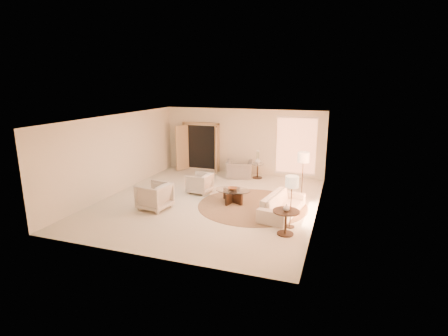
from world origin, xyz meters
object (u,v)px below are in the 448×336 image
(coffee_table, at_px, (233,194))
(floor_lamp_far, at_px, (292,184))
(bowl, at_px, (233,189))
(floor_lamp_near, at_px, (303,159))
(end_vase, at_px, (286,208))
(sofa, at_px, (282,205))
(armchair_left, at_px, (200,182))
(armchair_right, at_px, (154,195))
(end_table, at_px, (286,218))
(side_table, at_px, (258,169))
(accent_chair, at_px, (239,167))
(side_vase, at_px, (258,161))

(coffee_table, xyz_separation_m, floor_lamp_far, (2.12, -1.43, 0.97))
(coffee_table, height_order, bowl, bowl)
(floor_lamp_near, distance_m, floor_lamp_far, 2.55)
(coffee_table, relative_size, end_vase, 8.71)
(sofa, xyz_separation_m, floor_lamp_far, (0.37, -0.89, 0.93))
(armchair_left, distance_m, armchair_right, 2.10)
(end_table, bearing_deg, floor_lamp_far, 85.13)
(floor_lamp_near, bearing_deg, side_table, 134.51)
(armchair_left, height_order, accent_chair, accent_chair)
(side_table, bearing_deg, accent_chair, -168.06)
(end_table, bearing_deg, bowl, 136.95)
(floor_lamp_far, height_order, bowl, floor_lamp_far)
(bowl, bearing_deg, end_table, -43.05)
(floor_lamp_far, xyz_separation_m, end_vase, (-0.04, -0.51, -0.50))
(coffee_table, bearing_deg, armchair_right, -147.18)
(armchair_left, height_order, side_table, armchair_left)
(accent_chair, relative_size, end_table, 1.53)
(side_table, height_order, bowl, side_table)
(floor_lamp_near, bearing_deg, end_table, -90.81)
(armchair_left, bearing_deg, end_vase, 59.77)
(side_vase, bearing_deg, accent_chair, -168.06)
(end_vase, bearing_deg, bowl, 136.95)
(end_vase, distance_m, side_vase, 5.53)
(sofa, relative_size, side_table, 3.42)
(armchair_right, distance_m, side_table, 5.10)
(coffee_table, distance_m, side_vase, 3.25)
(sofa, height_order, side_table, same)
(sofa, xyz_separation_m, end_table, (0.33, -1.40, 0.14))
(end_table, height_order, end_vase, end_vase)
(accent_chair, distance_m, end_vase, 5.72)
(armchair_left, relative_size, end_vase, 4.43)
(armchair_left, bearing_deg, armchair_right, -14.17)
(armchair_right, bearing_deg, end_vase, 90.52)
(sofa, relative_size, floor_lamp_far, 1.45)
(accent_chair, bearing_deg, armchair_left, 60.34)
(bowl, height_order, side_vase, side_vase)
(armchair_left, distance_m, accent_chair, 2.58)
(side_table, bearing_deg, armchair_left, -119.72)
(floor_lamp_near, xyz_separation_m, end_vase, (-0.04, -3.05, -0.64))
(accent_chair, height_order, floor_lamp_far, floor_lamp_far)
(sofa, xyz_separation_m, accent_chair, (-2.44, 3.59, 0.16))
(accent_chair, height_order, side_vase, accent_chair)
(armchair_left, height_order, coffee_table, armchair_left)
(sofa, bearing_deg, bowl, 82.25)
(sofa, relative_size, accent_chair, 1.98)
(side_table, relative_size, end_vase, 3.44)
(side_table, relative_size, floor_lamp_near, 0.38)
(armchair_left, xyz_separation_m, armchair_right, (-0.70, -1.97, 0.06))
(floor_lamp_far, bearing_deg, side_vase, 113.96)
(floor_lamp_far, height_order, side_vase, floor_lamp_far)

